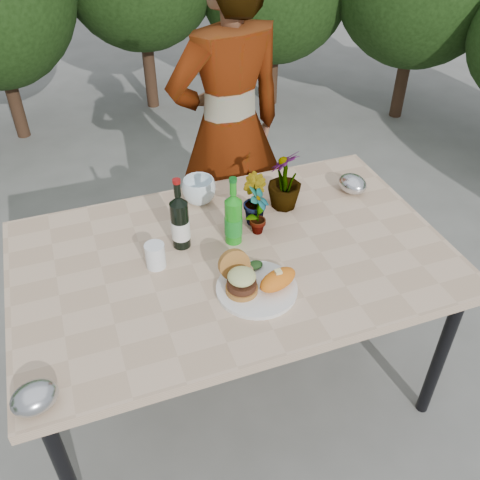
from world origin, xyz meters
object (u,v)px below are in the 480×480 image
object	(u,v)px
patio_table	(233,266)
person	(229,131)
dinner_plate	(257,289)
wine_bottle	(180,222)

from	to	relation	value
patio_table	person	xyz separation A→B (m)	(0.25, 0.77, 0.14)
dinner_plate	patio_table	bearing A→B (deg)	94.17
patio_table	wine_bottle	distance (m)	0.26
patio_table	wine_bottle	bearing A→B (deg)	143.69
wine_bottle	person	world-z (taller)	person
wine_bottle	person	distance (m)	0.77
dinner_plate	wine_bottle	size ratio (longest dim) A/B	0.96
patio_table	wine_bottle	world-z (taller)	wine_bottle
dinner_plate	person	bearing A→B (deg)	76.45
wine_bottle	person	bearing A→B (deg)	80.82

